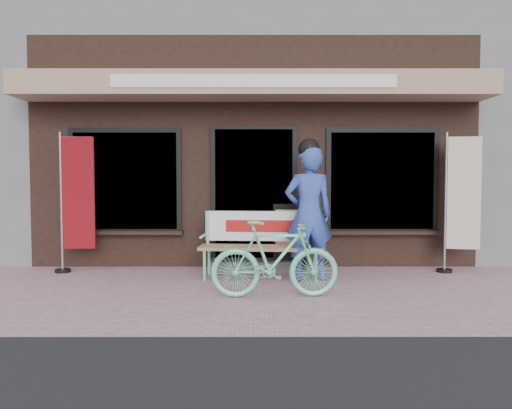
{
  "coord_description": "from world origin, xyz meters",
  "views": [
    {
      "loc": [
        0.03,
        -5.79,
        1.39
      ],
      "look_at": [
        0.03,
        0.7,
        1.05
      ],
      "focal_mm": 35.0,
      "sensor_mm": 36.0,
      "label": 1
    }
  ],
  "objects_px": {
    "nobori_red": "(76,200)",
    "menu_stand": "(290,236)",
    "bicycle": "(275,259)",
    "person": "(309,211)",
    "nobori_cream": "(461,201)",
    "bench": "(261,239)"
  },
  "relations": [
    {
      "from": "person",
      "to": "menu_stand",
      "type": "height_order",
      "value": "person"
    },
    {
      "from": "bicycle",
      "to": "menu_stand",
      "type": "height_order",
      "value": "menu_stand"
    },
    {
      "from": "nobori_red",
      "to": "nobori_cream",
      "type": "relative_size",
      "value": 1.0
    },
    {
      "from": "bench",
      "to": "nobori_red",
      "type": "relative_size",
      "value": 0.84
    },
    {
      "from": "bench",
      "to": "person",
      "type": "bearing_deg",
      "value": -16.17
    },
    {
      "from": "nobori_red",
      "to": "nobori_cream",
      "type": "bearing_deg",
      "value": -1.36
    },
    {
      "from": "bench",
      "to": "menu_stand",
      "type": "distance_m",
      "value": 0.67
    },
    {
      "from": "bicycle",
      "to": "nobori_cream",
      "type": "xyz_separation_m",
      "value": [
        2.78,
        1.52,
        0.62
      ]
    },
    {
      "from": "person",
      "to": "menu_stand",
      "type": "distance_m",
      "value": 0.89
    },
    {
      "from": "person",
      "to": "nobori_cream",
      "type": "xyz_separation_m",
      "value": [
        2.29,
        0.55,
        0.12
      ]
    },
    {
      "from": "bicycle",
      "to": "nobori_cream",
      "type": "bearing_deg",
      "value": -64.26
    },
    {
      "from": "person",
      "to": "menu_stand",
      "type": "bearing_deg",
      "value": 95.47
    },
    {
      "from": "bicycle",
      "to": "menu_stand",
      "type": "relative_size",
      "value": 1.49
    },
    {
      "from": "nobori_cream",
      "to": "menu_stand",
      "type": "height_order",
      "value": "nobori_cream"
    },
    {
      "from": "person",
      "to": "menu_stand",
      "type": "xyz_separation_m",
      "value": [
        -0.2,
        0.75,
        -0.43
      ]
    },
    {
      "from": "person",
      "to": "nobori_red",
      "type": "distance_m",
      "value": 3.43
    },
    {
      "from": "bicycle",
      "to": "nobori_red",
      "type": "xyz_separation_m",
      "value": [
        -2.88,
        1.57,
        0.62
      ]
    },
    {
      "from": "nobori_cream",
      "to": "nobori_red",
      "type": "bearing_deg",
      "value": -170.53
    },
    {
      "from": "person",
      "to": "nobori_cream",
      "type": "relative_size",
      "value": 0.93
    },
    {
      "from": "bench",
      "to": "nobori_red",
      "type": "height_order",
      "value": "nobori_red"
    },
    {
      "from": "nobori_red",
      "to": "menu_stand",
      "type": "bearing_deg",
      "value": 1.84
    },
    {
      "from": "bicycle",
      "to": "nobori_cream",
      "type": "distance_m",
      "value": 3.23
    }
  ]
}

